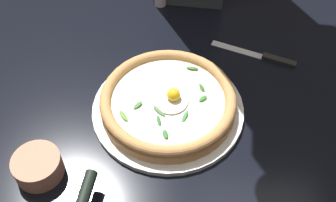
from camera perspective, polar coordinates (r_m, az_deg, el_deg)
ground_plane at (r=0.85m, az=-1.20°, el=-4.47°), size 2.40×2.40×0.03m
pizza_plate at (r=0.86m, az=0.00°, el=-1.12°), size 0.32×0.32×0.01m
pizza at (r=0.84m, az=0.01°, el=0.01°), size 0.28×0.28×0.05m
side_bowl at (r=0.80m, az=-17.93°, el=-8.80°), size 0.09×0.09×0.04m
table_knife at (r=1.00m, az=13.67°, el=6.08°), size 0.10×0.20×0.01m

